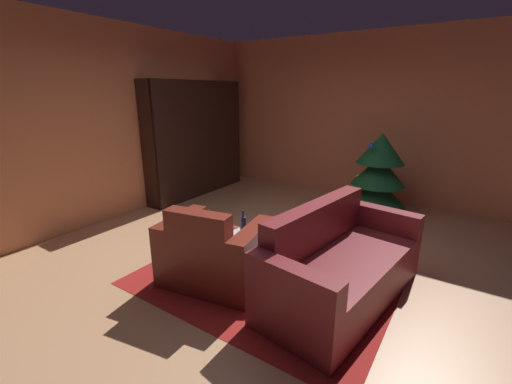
% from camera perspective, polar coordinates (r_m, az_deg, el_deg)
% --- Properties ---
extents(ground_plane, '(7.24, 7.24, 0.00)m').
position_cam_1_polar(ground_plane, '(3.84, 1.93, -11.96)').
color(ground_plane, tan).
extents(wall_back, '(5.47, 0.06, 2.80)m').
position_cam_1_polar(wall_back, '(6.19, 17.40, 11.98)').
color(wall_back, '#D27F51').
rests_on(wall_back, ground).
extents(wall_left, '(0.06, 6.16, 2.80)m').
position_cam_1_polar(wall_left, '(5.32, -24.04, 10.60)').
color(wall_left, '#D27F51').
rests_on(wall_left, ground).
extents(area_rug, '(2.47, 1.86, 0.01)m').
position_cam_1_polar(area_rug, '(3.54, 1.41, -14.57)').
color(area_rug, maroon).
rests_on(area_rug, ground).
extents(bookshelf_unit, '(0.32, 2.18, 2.03)m').
position_cam_1_polar(bookshelf_unit, '(6.28, -9.13, 8.75)').
color(bookshelf_unit, black).
rests_on(bookshelf_unit, ground).
extents(armchair_red, '(1.10, 0.90, 0.83)m').
position_cam_1_polar(armchair_red, '(3.38, -7.16, -10.56)').
color(armchair_red, maroon).
rests_on(armchair_red, ground).
extents(couch_red, '(1.04, 1.89, 0.86)m').
position_cam_1_polar(couch_red, '(3.24, 14.07, -12.27)').
color(couch_red, maroon).
rests_on(couch_red, ground).
extents(coffee_table, '(0.75, 0.75, 0.44)m').
position_cam_1_polar(coffee_table, '(3.37, 1.23, -8.55)').
color(coffee_table, black).
rests_on(coffee_table, ground).
extents(book_stack_on_table, '(0.23, 0.17, 0.12)m').
position_cam_1_polar(book_stack_on_table, '(3.29, 0.96, -7.47)').
color(book_stack_on_table, '#A19587').
rests_on(book_stack_on_table, coffee_table).
extents(bottle_on_table, '(0.06, 0.06, 0.29)m').
position_cam_1_polar(bottle_on_table, '(3.36, -2.22, -5.87)').
color(bottle_on_table, navy).
rests_on(bottle_on_table, coffee_table).
extents(decorated_tree, '(0.87, 0.87, 1.27)m').
position_cam_1_polar(decorated_tree, '(5.35, 20.23, 2.92)').
color(decorated_tree, brown).
rests_on(decorated_tree, ground).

